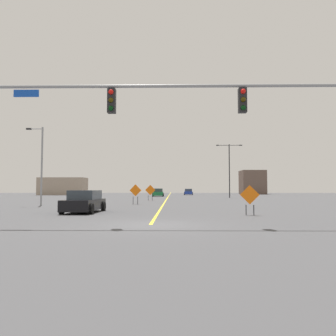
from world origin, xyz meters
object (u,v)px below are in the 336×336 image
construction_sign_right_lane (250,196)px  car_green_passing (158,193)px  street_lamp_mid_right (229,166)px  construction_sign_median_near (135,192)px  construction_sign_left_shoulder (150,191)px  car_black_distant (84,202)px  street_lamp_near_right (41,162)px  traffic_signal_assembly (231,109)px  car_blue_mid (188,192)px

construction_sign_right_lane → car_green_passing: size_ratio=0.42×
street_lamp_mid_right → construction_sign_median_near: street_lamp_mid_right is taller
construction_sign_left_shoulder → car_black_distant: size_ratio=0.45×
street_lamp_near_right → street_lamp_mid_right: 33.17m
construction_sign_right_lane → traffic_signal_assembly: bearing=-110.2°
car_green_passing → car_black_distant: 44.75m
construction_sign_median_near → car_blue_mid: bearing=81.6°
street_lamp_near_right → car_black_distant: (6.16, -8.33, -3.23)m
traffic_signal_assembly → car_green_passing: 52.46m
construction_sign_left_shoulder → car_blue_mid: size_ratio=0.43×
car_black_distant → construction_sign_left_shoulder: bearing=82.7°
construction_sign_median_near → construction_sign_right_lane: (8.05, -13.33, -0.16)m
street_lamp_near_right → car_green_passing: (8.90, 36.33, -3.20)m
traffic_signal_assembly → car_green_passing: bearing=96.0°
construction_sign_median_near → car_blue_mid: size_ratio=0.42×
construction_sign_median_near → car_black_distant: construction_sign_median_near is taller
street_lamp_mid_right → traffic_signal_assembly: bearing=-99.3°
construction_sign_right_lane → construction_sign_left_shoulder: (-7.32, 23.75, 0.17)m
street_lamp_near_right → construction_sign_right_lane: bearing=-32.8°
traffic_signal_assembly → street_lamp_near_right: street_lamp_near_right is taller
construction_sign_median_near → construction_sign_left_shoulder: construction_sign_left_shoulder is taller
car_blue_mid → construction_sign_left_shoulder: bearing=-99.6°
construction_sign_median_near → car_green_passing: 33.47m
traffic_signal_assembly → construction_sign_left_shoulder: size_ratio=8.52×
construction_sign_left_shoulder → car_green_passing: (-0.03, 23.05, -0.55)m
construction_sign_median_near → construction_sign_left_shoulder: bearing=86.0°
car_black_distant → traffic_signal_assembly: bearing=-42.0°
street_lamp_mid_right → construction_sign_left_shoulder: bearing=-134.6°
construction_sign_median_near → car_green_passing: (0.70, 33.46, -0.54)m
street_lamp_near_right → car_blue_mid: street_lamp_near_right is taller
street_lamp_mid_right → construction_sign_right_lane: size_ratio=5.10×
construction_sign_left_shoulder → construction_sign_median_near: bearing=-94.0°
construction_sign_left_shoulder → traffic_signal_assembly: bearing=-79.4°
traffic_signal_assembly → construction_sign_right_lane: bearing=69.8°
construction_sign_right_lane → car_black_distant: construction_sign_right_lane is taller
car_blue_mid → construction_sign_median_near: bearing=-98.4°
street_lamp_mid_right → street_lamp_near_right: bearing=-129.4°
traffic_signal_assembly → construction_sign_median_near: size_ratio=8.79×
car_blue_mid → car_green_passing: bearing=-112.2°
car_green_passing → car_black_distant: car_green_passing is taller
street_lamp_mid_right → construction_sign_median_near: 26.41m
construction_sign_median_near → car_blue_mid: 50.26m
traffic_signal_assembly → street_lamp_mid_right: 41.82m
street_lamp_near_right → construction_sign_right_lane: 19.52m
construction_sign_median_near → car_blue_mid: construction_sign_median_near is taller
car_blue_mid → car_black_distant: car_blue_mid is taller
traffic_signal_assembly → car_blue_mid: bearing=89.0°
construction_sign_median_near → construction_sign_left_shoulder: size_ratio=0.97×
construction_sign_right_lane → car_green_passing: construction_sign_right_lane is taller
construction_sign_right_lane → car_black_distant: (-10.08, 2.13, -0.41)m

